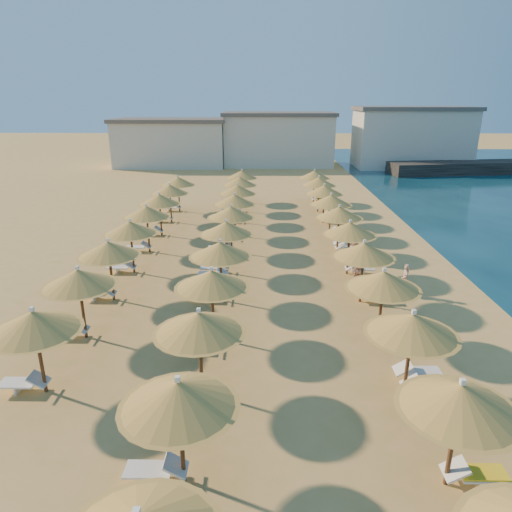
{
  "coord_description": "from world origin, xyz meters",
  "views": [
    {
      "loc": [
        -1.07,
        -18.82,
        9.25
      ],
      "look_at": [
        -1.45,
        4.0,
        1.3
      ],
      "focal_mm": 32.0,
      "sensor_mm": 36.0,
      "label": 1
    }
  ],
  "objects_px": {
    "beachgoer_a": "(405,280)",
    "jetty": "(502,167)",
    "beachgoer_c": "(354,249)",
    "parasol_row_west": "(226,229)",
    "parasol_row_east": "(350,230)",
    "beachgoer_b": "(357,270)"
  },
  "relations": [
    {
      "from": "parasol_row_west",
      "to": "beachgoer_c",
      "type": "bearing_deg",
      "value": 14.83
    },
    {
      "from": "jetty",
      "to": "beachgoer_a",
      "type": "distance_m",
      "value": 45.95
    },
    {
      "from": "jetty",
      "to": "parasol_row_west",
      "type": "relative_size",
      "value": 0.76
    },
    {
      "from": "beachgoer_b",
      "to": "beachgoer_c",
      "type": "xyz_separation_m",
      "value": [
        0.49,
        3.43,
        0.05
      ]
    },
    {
      "from": "beachgoer_a",
      "to": "beachgoer_b",
      "type": "height_order",
      "value": "beachgoer_a"
    },
    {
      "from": "beachgoer_a",
      "to": "jetty",
      "type": "bearing_deg",
      "value": 154.56
    },
    {
      "from": "jetty",
      "to": "parasol_row_east",
      "type": "distance_m",
      "value": 44.97
    },
    {
      "from": "jetty",
      "to": "parasol_row_east",
      "type": "xyz_separation_m",
      "value": [
        -26.27,
        -36.45,
        1.8
      ]
    },
    {
      "from": "parasol_row_east",
      "to": "beachgoer_c",
      "type": "bearing_deg",
      "value": 69.93
    },
    {
      "from": "jetty",
      "to": "beachgoer_b",
      "type": "height_order",
      "value": "beachgoer_b"
    },
    {
      "from": "jetty",
      "to": "beachgoer_c",
      "type": "relative_size",
      "value": 18.44
    },
    {
      "from": "parasol_row_east",
      "to": "beachgoer_c",
      "type": "distance_m",
      "value": 2.7
    },
    {
      "from": "parasol_row_west",
      "to": "beachgoer_c",
      "type": "relative_size",
      "value": 24.17
    },
    {
      "from": "parasol_row_west",
      "to": "beachgoer_c",
      "type": "distance_m",
      "value": 7.8
    },
    {
      "from": "beachgoer_c",
      "to": "parasol_row_west",
      "type": "bearing_deg",
      "value": -110.07
    },
    {
      "from": "beachgoer_b",
      "to": "jetty",
      "type": "bearing_deg",
      "value": 101.61
    },
    {
      "from": "beachgoer_a",
      "to": "beachgoer_c",
      "type": "bearing_deg",
      "value": -155.03
    },
    {
      "from": "beachgoer_a",
      "to": "beachgoer_b",
      "type": "xyz_separation_m",
      "value": [
        -2.11,
        1.29,
        -0.03
      ]
    },
    {
      "from": "beachgoer_a",
      "to": "beachgoer_b",
      "type": "bearing_deg",
      "value": -115.46
    },
    {
      "from": "jetty",
      "to": "beachgoer_b",
      "type": "xyz_separation_m",
      "value": [
        -26.05,
        -37.93,
        0.02
      ]
    },
    {
      "from": "jetty",
      "to": "parasol_row_west",
      "type": "height_order",
      "value": "parasol_row_west"
    },
    {
      "from": "parasol_row_east",
      "to": "beachgoer_b",
      "type": "height_order",
      "value": "parasol_row_east"
    }
  ]
}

